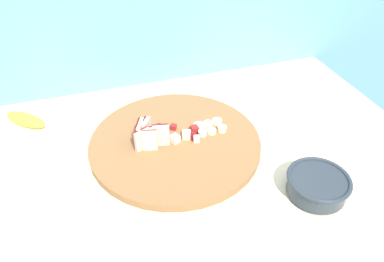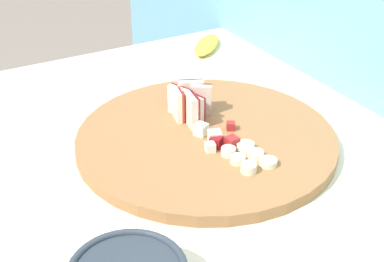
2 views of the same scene
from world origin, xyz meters
The scene contains 8 objects.
tiled_countertop centered at (0.00, 0.00, 0.46)m, with size 1.15×0.86×0.93m.
tile_backsplash centered at (0.00, 0.45, 0.72)m, with size 2.40×0.04×1.44m, color #6BADC6.
cutting_board centered at (-0.08, 0.09, 0.93)m, with size 0.45×0.45×0.02m, color olive.
apple_wedge_fan centered at (-0.15, 0.09, 0.97)m, with size 0.09×0.08×0.06m.
apple_dice_pile centered at (-0.04, 0.09, 0.95)m, with size 0.09×0.09×0.02m.
banana_slice_rows centered at (0.03, 0.10, 0.95)m, with size 0.09×0.07×0.01m.
ceramic_bowl centered at (0.19, -0.18, 0.95)m, with size 0.14×0.14×0.05m.
banana_peel centered at (-0.46, 0.32, 0.93)m, with size 0.15×0.05×0.02m, color gold.
Camera 1 is at (-0.25, -0.62, 1.54)m, focal length 33.29 mm.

